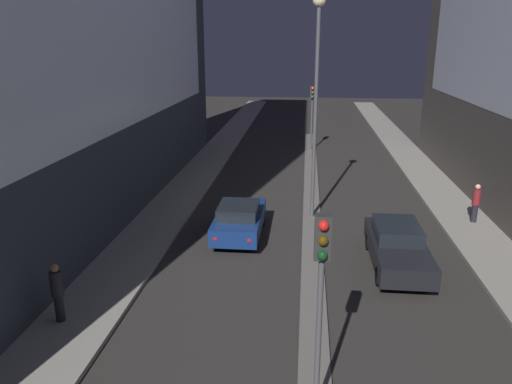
% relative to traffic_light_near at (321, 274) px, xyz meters
% --- Properties ---
extents(median_strip, '(0.80, 36.26, 0.11)m').
position_rel_traffic_light_near_xyz_m(median_strip, '(0.00, 15.10, -3.39)').
color(median_strip, '#66605B').
rests_on(median_strip, ground).
extents(traffic_light_near, '(0.32, 0.42, 4.55)m').
position_rel_traffic_light_near_xyz_m(traffic_light_near, '(0.00, 0.00, 0.00)').
color(traffic_light_near, '#4C4C51').
rests_on(traffic_light_near, median_strip).
extents(traffic_light_mid, '(0.32, 0.42, 4.55)m').
position_rel_traffic_light_near_xyz_m(traffic_light_mid, '(0.00, 27.03, 0.00)').
color(traffic_light_mid, '#4C4C51').
rests_on(traffic_light_mid, median_strip).
extents(street_lamp, '(0.52, 0.52, 9.46)m').
position_rel_traffic_light_near_xyz_m(street_lamp, '(0.00, 12.61, 2.94)').
color(street_lamp, '#4C4C51').
rests_on(street_lamp, median_strip).
extents(car_left_lane, '(1.83, 4.19, 1.48)m').
position_rel_traffic_light_near_xyz_m(car_left_lane, '(-2.98, 10.11, -2.68)').
color(car_left_lane, navy).
rests_on(car_left_lane, ground).
extents(car_right_lane, '(1.82, 4.80, 1.52)m').
position_rel_traffic_light_near_xyz_m(car_right_lane, '(2.98, 7.91, -2.67)').
color(car_right_lane, black).
rests_on(car_right_lane, ground).
extents(pedestrian_on_left_sidewalk, '(0.33, 0.33, 1.75)m').
position_rel_traffic_light_near_xyz_m(pedestrian_on_left_sidewalk, '(-7.17, 2.99, -2.36)').
color(pedestrian_on_left_sidewalk, black).
rests_on(pedestrian_on_left_sidewalk, sidewalk_left).
extents(pedestrian_on_right_sidewalk, '(0.33, 0.33, 1.71)m').
position_rel_traffic_light_near_xyz_m(pedestrian_on_right_sidewalk, '(7.06, 12.50, -2.39)').
color(pedestrian_on_right_sidewalk, black).
rests_on(pedestrian_on_right_sidewalk, sidewalk_right).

